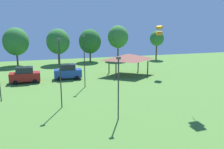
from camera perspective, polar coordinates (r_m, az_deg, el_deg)
The scene contains 12 objects.
kite_flying_2 at distance 39.98m, azimuth 11.30°, elevation 10.37°, with size 1.24×1.23×1.55m.
parked_car_second_from_left at distance 37.12m, azimuth -20.22°, elevation -0.11°, with size 4.32×2.14×2.35m.
parked_car_third_from_left at distance 37.78m, azimuth -10.59°, elevation 0.66°, with size 4.31×2.15×2.36m.
park_pavilion at distance 40.00m, azimuth 3.86°, elevation 4.29°, with size 7.12×5.21×3.60m.
light_post_1 at distance 24.58m, azimuth -12.37°, elevation 1.02°, with size 0.36×0.20×7.18m.
light_post_2 at distance 32.23m, azimuth -6.67°, elevation 3.82°, with size 0.36×0.20×7.09m.
light_post_3 at distance 21.12m, azimuth 1.54°, elevation -2.46°, with size 0.36×0.20×5.83m.
treeline_tree_2 at distance 52.37m, azimuth -22.12°, elevation 7.35°, with size 5.14×5.14×7.74m.
treeline_tree_3 at distance 51.69m, azimuth -12.85°, elevation 7.75°, with size 4.86×4.86×7.46m.
treeline_tree_4 at distance 54.19m, azimuth -5.32°, elevation 7.92°, with size 4.97×4.97×7.25m.
treeline_tree_5 at distance 56.37m, azimuth 1.45°, elevation 9.03°, with size 4.81×4.81×8.04m.
treeline_tree_6 at distance 58.06m, azimuth 10.74°, elevation 8.51°, with size 3.30×3.30×6.82m.
Camera 1 is at (-2.60, 2.00, 8.75)m, focal length 38.00 mm.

